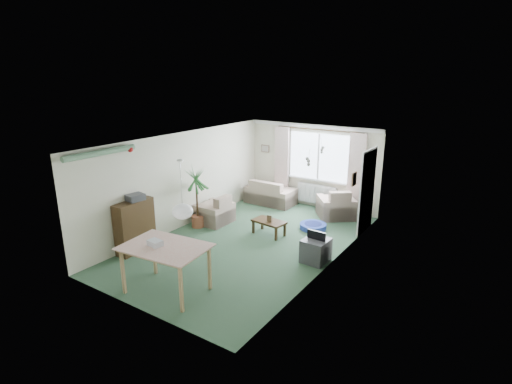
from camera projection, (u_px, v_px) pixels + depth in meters
The scene contains 25 objects.
ground at pixel (249, 243), 9.25m from camera, with size 6.50×6.50×0.00m, color #2D4C34.
window at pixel (319, 157), 11.29m from camera, with size 1.80×0.03×1.30m, color white.
curtain_rod at pixel (319, 130), 11.01m from camera, with size 2.60×0.03×0.03m, color black.
curtain_left at pixel (282, 160), 11.89m from camera, with size 0.45×0.08×2.00m, color beige.
curtain_right at pixel (356, 170), 10.67m from camera, with size 0.45×0.08×2.00m, color beige.
radiator at pixel (317, 194), 11.58m from camera, with size 1.20×0.10×0.55m, color white.
doorway at pixel (367, 192), 9.67m from camera, with size 0.03×0.95×2.00m, color black.
pendant_lamp at pixel (183, 211), 6.88m from camera, with size 0.36×0.36×0.36m, color white.
tinsel_garland at pixel (100, 153), 7.78m from camera, with size 1.60×1.60×0.12m, color #196626.
bauble_cluster_a at pixel (321, 148), 8.64m from camera, with size 0.20×0.20×0.20m, color silver.
bauble_cluster_b at pixel (309, 159), 7.53m from camera, with size 0.20×0.20×0.20m, color silver.
wall_picture_back at pixel (265, 148), 12.23m from camera, with size 0.28×0.03×0.22m, color brown.
wall_picture_right at pixel (354, 179), 8.72m from camera, with size 0.03×0.24×0.30m, color brown.
sofa at pixel (271, 192), 11.92m from camera, with size 1.46×0.77×0.73m, color #B8B38B.
armchair_corner at pixel (336, 203), 10.78m from camera, with size 0.90×0.86×0.81m, color beige.
armchair_left at pixel (214, 209), 10.40m from camera, with size 0.84×0.80×0.75m, color beige.
coffee_table at pixel (269, 228), 9.66m from camera, with size 0.80×0.44×0.36m, color black.
photo_frame at pixel (269, 219), 9.52m from camera, with size 0.12×0.02×0.16m, color #4E3C28.
bookshelf at pixel (135, 226), 8.69m from camera, with size 0.31×0.93×1.14m, color black.
hifi_box at pixel (135, 197), 8.57m from camera, with size 0.28×0.35×0.14m, color #3D3D42.
houseplant at pixel (197, 197), 9.98m from camera, with size 0.67×0.67×1.57m, color #22642A.
dining_table at pixel (167, 269), 7.07m from camera, with size 1.38×0.92×0.86m, color #9A6A53.
gift_box at pixel (155, 244), 6.95m from camera, with size 0.25×0.18×0.12m, color silver.
tv_cube at pixel (316, 250), 8.26m from camera, with size 0.49×0.54×0.49m, color #38383D.
pet_bed at pixel (313, 226), 10.05m from camera, with size 0.66×0.66×0.13m, color navy.
Camera 1 is at (4.85, -7.02, 3.77)m, focal length 28.00 mm.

